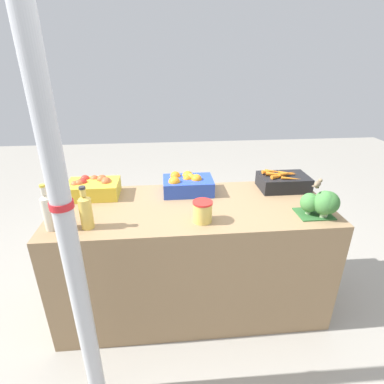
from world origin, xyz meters
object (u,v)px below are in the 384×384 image
object	(u,v)px
juice_bottle_golden	(86,211)
juice_bottle_cloudy	(48,211)
apple_crate	(93,187)
pickle_jar	(203,211)
carrot_crate	(283,181)
broccoli_pile	(322,203)
sparrow_bird	(318,184)
orange_crate	(187,184)
juice_bottle_amber	(68,213)
support_pole	(66,228)

from	to	relation	value
juice_bottle_golden	juice_bottle_cloudy	bearing A→B (deg)	180.00
apple_crate	pickle_jar	size ratio (longest dim) A/B	2.73
juice_bottle_cloudy	juice_bottle_golden	world-z (taller)	juice_bottle_cloudy
carrot_crate	juice_bottle_golden	world-z (taller)	juice_bottle_golden
broccoli_pile	sparrow_bird	world-z (taller)	sparrow_bird
orange_crate	broccoli_pile	world-z (taller)	broccoli_pile
broccoli_pile	juice_bottle_golden	world-z (taller)	juice_bottle_golden
orange_crate	juice_bottle_amber	bearing A→B (deg)	-147.98
carrot_crate	pickle_jar	xyz separation A→B (m)	(-0.69, -0.45, 0.01)
apple_crate	broccoli_pile	world-z (taller)	broccoli_pile
apple_crate	juice_bottle_golden	distance (m)	0.47
orange_crate	pickle_jar	world-z (taller)	orange_crate
juice_bottle_cloudy	juice_bottle_amber	distance (m)	0.11
sparrow_bird	orange_crate	bearing A→B (deg)	109.40
support_pole	pickle_jar	size ratio (longest dim) A/B	16.64
carrot_crate	juice_bottle_cloudy	distance (m)	1.66
juice_bottle_amber	pickle_jar	xyz separation A→B (m)	(0.80, 0.01, -0.04)
carrot_crate	sparrow_bird	world-z (taller)	sparrow_bird
carrot_crate	orange_crate	bearing A→B (deg)	179.55
support_pole	broccoli_pile	xyz separation A→B (m)	(1.41, 0.46, -0.18)
orange_crate	pickle_jar	xyz separation A→B (m)	(0.06, -0.45, 0.00)
apple_crate	sparrow_bird	world-z (taller)	sparrow_bird
support_pole	orange_crate	xyz separation A→B (m)	(0.59, 0.93, -0.21)
sparrow_bird	broccoli_pile	bearing A→B (deg)	-104.46
broccoli_pile	sparrow_bird	distance (m)	0.13
orange_crate	sparrow_bird	world-z (taller)	sparrow_bird
support_pole	orange_crate	distance (m)	1.12
apple_crate	pickle_jar	xyz separation A→B (m)	(0.75, -0.45, 0.00)
apple_crate	orange_crate	world-z (taller)	orange_crate
support_pole	carrot_crate	xyz separation A→B (m)	(1.34, 0.93, -0.21)
juice_bottle_cloudy	juice_bottle_golden	xyz separation A→B (m)	(0.21, -0.00, -0.01)
support_pole	juice_bottle_cloudy	xyz separation A→B (m)	(-0.26, 0.47, -0.15)
apple_crate	carrot_crate	distance (m)	1.44
sparrow_bird	apple_crate	bearing A→B (deg)	121.65
orange_crate	broccoli_pile	distance (m)	0.94
apple_crate	orange_crate	xyz separation A→B (m)	(0.69, -0.00, 0.00)
carrot_crate	pickle_jar	bearing A→B (deg)	-146.95
broccoli_pile	pickle_jar	world-z (taller)	broccoli_pile
orange_crate	carrot_crate	distance (m)	0.75
broccoli_pile	pickle_jar	bearing A→B (deg)	178.71
pickle_jar	juice_bottle_golden	bearing A→B (deg)	-179.04
juice_bottle_amber	juice_bottle_cloudy	bearing A→B (deg)	180.00
apple_crate	pickle_jar	world-z (taller)	apple_crate
pickle_jar	sparrow_bird	xyz separation A→B (m)	(0.73, 0.03, 0.15)
apple_crate	juice_bottle_amber	distance (m)	0.47
support_pole	juice_bottle_amber	xyz separation A→B (m)	(-0.15, 0.47, -0.17)
broccoli_pile	juice_bottle_cloudy	bearing A→B (deg)	179.81
juice_bottle_golden	support_pole	bearing A→B (deg)	-84.52
sparrow_bird	juice_bottle_amber	bearing A→B (deg)	139.12
support_pole	sparrow_bird	bearing A→B (deg)	20.16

